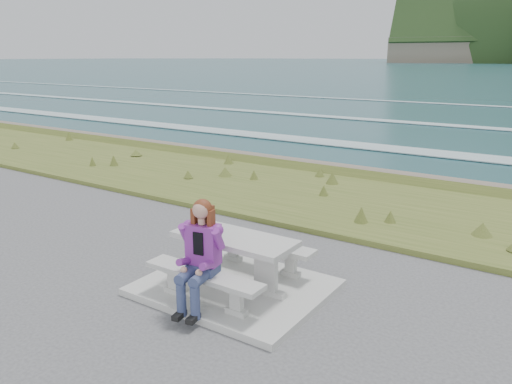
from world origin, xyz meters
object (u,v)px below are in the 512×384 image
at_px(picnic_table, 234,247).
at_px(seated_woman, 198,270).
at_px(bench_seaward, 261,247).
at_px(bench_landward, 204,279).

relative_size(picnic_table, seated_woman, 1.23).
relative_size(picnic_table, bench_seaward, 1.00).
height_order(bench_landward, bench_seaward, same).
xyz_separation_m(bench_seaward, seated_woman, (0.02, -1.54, 0.19)).
distance_m(bench_seaward, seated_woman, 1.55).
height_order(picnic_table, bench_seaward, picnic_table).
distance_m(picnic_table, seated_woman, 0.84).
xyz_separation_m(picnic_table, bench_landward, (0.00, -0.70, -0.23)).
bearing_deg(seated_woman, bench_landward, 90.06).
bearing_deg(bench_landward, bench_seaward, 90.00).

